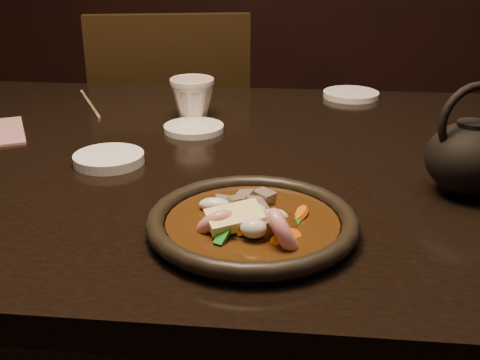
# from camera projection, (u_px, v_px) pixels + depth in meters

# --- Properties ---
(table) EXTENTS (1.60, 0.90, 0.75)m
(table) POSITION_uv_depth(u_px,v_px,m) (219.00, 198.00, 1.00)
(table) COLOR black
(table) RESTS_ON floor
(chair) EXTENTS (0.50, 0.50, 0.90)m
(chair) POSITION_uv_depth(u_px,v_px,m) (174.00, 156.00, 1.72)
(chair) COLOR black
(chair) RESTS_ON floor
(plate) EXTENTS (0.25, 0.25, 0.03)m
(plate) POSITION_uv_depth(u_px,v_px,m) (252.00, 223.00, 0.72)
(plate) COLOR black
(plate) RESTS_ON table
(stirfry) EXTENTS (0.15, 0.15, 0.06)m
(stirfry) POSITION_uv_depth(u_px,v_px,m) (252.00, 221.00, 0.71)
(stirfry) COLOR #351D09
(stirfry) RESTS_ON plate
(soy_dish) EXTENTS (0.11, 0.11, 0.02)m
(soy_dish) POSITION_uv_depth(u_px,v_px,m) (109.00, 159.00, 0.93)
(soy_dish) COLOR white
(soy_dish) RESTS_ON table
(saucer_left) EXTENTS (0.11, 0.11, 0.01)m
(saucer_left) POSITION_uv_depth(u_px,v_px,m) (194.00, 128.00, 1.08)
(saucer_left) COLOR white
(saucer_left) RESTS_ON table
(saucer_right) EXTENTS (0.12, 0.12, 0.01)m
(saucer_right) POSITION_uv_depth(u_px,v_px,m) (351.00, 94.00, 1.30)
(saucer_right) COLOR white
(saucer_right) RESTS_ON table
(tea_cup) EXTENTS (0.08, 0.08, 0.08)m
(tea_cup) POSITION_uv_depth(u_px,v_px,m) (192.00, 97.00, 1.14)
(tea_cup) COLOR silver
(tea_cup) RESTS_ON table
(chopsticks) EXTENTS (0.11, 0.19, 0.01)m
(chopsticks) POSITION_uv_depth(u_px,v_px,m) (90.00, 103.00, 1.25)
(chopsticks) COLOR tan
(chopsticks) RESTS_ON table
(teapot) EXTENTS (0.14, 0.11, 0.15)m
(teapot) POSITION_uv_depth(u_px,v_px,m) (469.00, 154.00, 0.81)
(teapot) COLOR black
(teapot) RESTS_ON table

